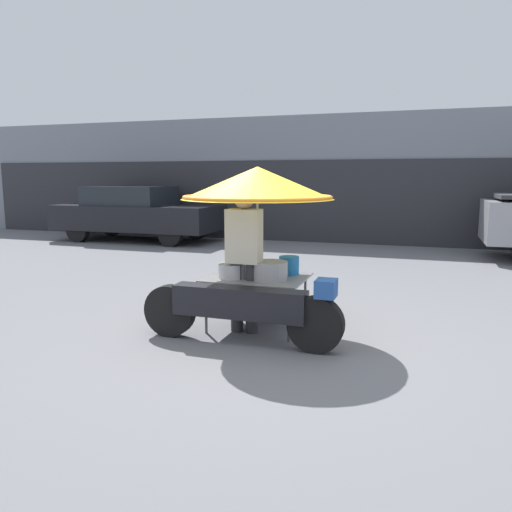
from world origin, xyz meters
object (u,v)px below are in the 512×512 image
(vendor_motorcycle_cart, at_px, (256,208))
(vendor_person, at_px, (244,253))
(potted_plant, at_px, (82,219))
(parked_car, at_px, (136,213))

(vendor_motorcycle_cart, relative_size, vendor_person, 1.37)
(potted_plant, bearing_deg, parked_car, -19.21)
(parked_car, relative_size, potted_plant, 5.50)
(vendor_motorcycle_cart, xyz_separation_m, potted_plant, (-8.22, 7.53, -0.95))
(vendor_motorcycle_cart, bearing_deg, potted_plant, 137.51)
(vendor_motorcycle_cart, distance_m, potted_plant, 11.19)
(vendor_person, bearing_deg, parked_car, 129.71)
(vendor_motorcycle_cart, relative_size, potted_plant, 2.69)
(vendor_motorcycle_cart, height_order, potted_plant, vendor_motorcycle_cart)
(potted_plant, bearing_deg, vendor_motorcycle_cart, -42.49)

